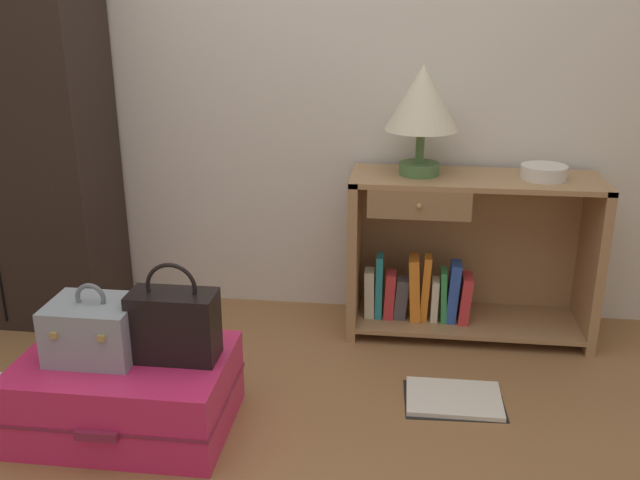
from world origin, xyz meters
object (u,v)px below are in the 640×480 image
(table_lamp, at_px, (422,102))
(bottle, at_px, (4,401))
(suitcase_large, at_px, (127,392))
(train_case, at_px, (94,329))
(wardrobe, at_px, (5,116))
(handbag, at_px, (174,324))
(bookshelf, at_px, (461,257))
(open_book_on_floor, at_px, (454,399))
(bowl, at_px, (544,172))

(table_lamp, distance_m, bottle, 1.95)
(bottle, bearing_deg, suitcase_large, 5.24)
(table_lamp, relative_size, train_case, 1.56)
(wardrobe, height_order, table_lamp, wardrobe)
(handbag, bearing_deg, table_lamp, 47.98)
(bookshelf, height_order, table_lamp, table_lamp)
(bookshelf, bearing_deg, open_book_on_floor, -93.83)
(wardrobe, bearing_deg, handbag, -40.15)
(bowl, relative_size, handbag, 0.54)
(open_book_on_floor, bearing_deg, wardrobe, 164.02)
(table_lamp, bearing_deg, bookshelf, 1.57)
(bowl, relative_size, bottle, 0.95)
(bookshelf, relative_size, open_book_on_floor, 2.76)
(suitcase_large, height_order, bottle, suitcase_large)
(train_case, xyz_separation_m, handbag, (0.27, 0.02, 0.02))
(bowl, distance_m, open_book_on_floor, 1.01)
(bookshelf, xyz_separation_m, bowl, (0.31, -0.02, 0.40))
(table_lamp, relative_size, bottle, 2.31)
(open_book_on_floor, bearing_deg, bowl, 59.24)
(table_lamp, bearing_deg, open_book_on_floor, -75.30)
(wardrobe, xyz_separation_m, bowl, (2.32, 0.03, -0.19))
(table_lamp, xyz_separation_m, bowl, (0.51, -0.02, -0.28))
(bookshelf, distance_m, bowl, 0.50)
(suitcase_large, xyz_separation_m, bottle, (-0.44, -0.04, -0.05))
(bookshelf, relative_size, suitcase_large, 1.46)
(suitcase_large, distance_m, handbag, 0.32)
(handbag, distance_m, bottle, 0.69)
(wardrobe, height_order, bookshelf, wardrobe)
(table_lamp, xyz_separation_m, handbag, (-0.80, -0.89, -0.62))
(bookshelf, relative_size, train_case, 3.59)
(wardrobe, bearing_deg, bowl, 0.66)
(table_lamp, xyz_separation_m, bottle, (-1.42, -0.96, -0.93))
(bowl, xyz_separation_m, open_book_on_floor, (-0.35, -0.59, -0.74))
(suitcase_large, height_order, train_case, train_case)
(suitcase_large, bearing_deg, handbag, 7.17)
(table_lamp, bearing_deg, train_case, -139.69)
(bookshelf, height_order, open_book_on_floor, bookshelf)
(bookshelf, distance_m, train_case, 1.58)
(bookshelf, height_order, train_case, bookshelf)
(bookshelf, bearing_deg, suitcase_large, -142.12)
(wardrobe, distance_m, train_case, 1.27)
(table_lamp, height_order, open_book_on_floor, table_lamp)
(wardrobe, relative_size, train_case, 6.38)
(handbag, height_order, open_book_on_floor, handbag)
(wardrobe, bearing_deg, bottle, -66.96)
(train_case, bearing_deg, bottle, -173.16)
(train_case, distance_m, handbag, 0.28)
(bowl, bearing_deg, table_lamp, 178.09)
(handbag, distance_m, open_book_on_floor, 1.08)
(train_case, bearing_deg, handbag, 4.46)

